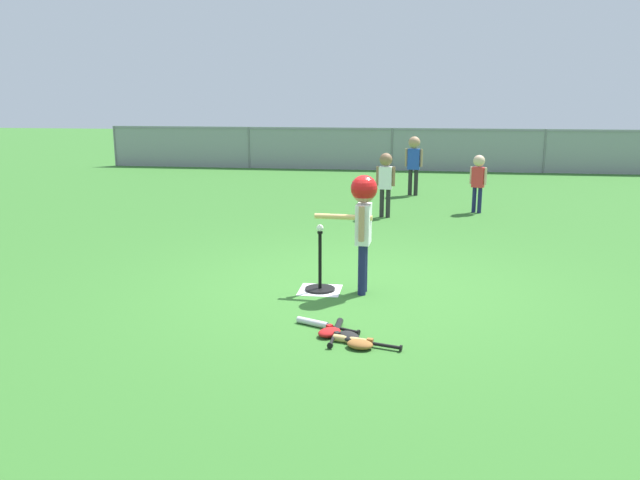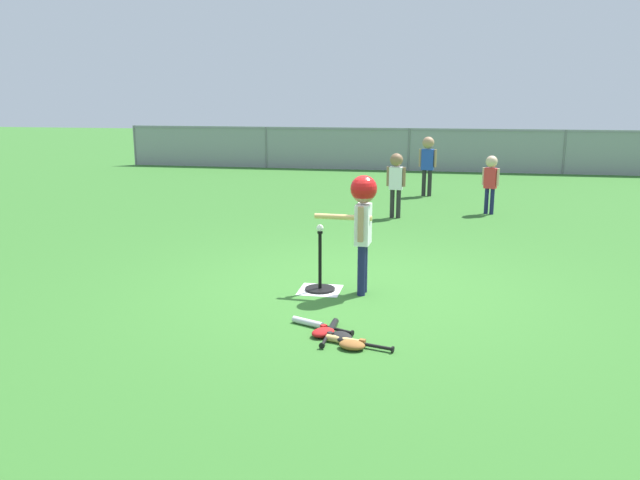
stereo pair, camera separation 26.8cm
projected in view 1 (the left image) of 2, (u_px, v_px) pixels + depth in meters
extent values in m
plane|color=#336B28|center=(354.00, 289.00, 6.78)|extent=(60.00, 60.00, 0.00)
cube|color=white|center=(320.00, 290.00, 6.72)|extent=(0.44, 0.44, 0.01)
cylinder|color=black|center=(320.00, 289.00, 6.71)|extent=(0.32, 0.32, 0.03)
cylinder|color=black|center=(320.00, 260.00, 6.64)|extent=(0.04, 0.04, 0.62)
cylinder|color=black|center=(320.00, 232.00, 6.57)|extent=(0.06, 0.06, 0.02)
sphere|color=white|center=(320.00, 228.00, 6.56)|extent=(0.07, 0.07, 0.07)
cylinder|color=#191E4C|center=(362.00, 270.00, 6.51)|extent=(0.08, 0.08, 0.53)
cylinder|color=#191E4C|center=(364.00, 267.00, 6.62)|extent=(0.08, 0.08, 0.53)
cube|color=white|center=(363.00, 224.00, 6.46)|extent=(0.16, 0.25, 0.41)
cylinder|color=tan|center=(361.00, 224.00, 6.31)|extent=(0.06, 0.06, 0.36)
cylinder|color=tan|center=(365.00, 218.00, 6.59)|extent=(0.06, 0.06, 0.36)
sphere|color=tan|center=(364.00, 191.00, 6.38)|extent=(0.24, 0.24, 0.24)
sphere|color=red|center=(364.00, 188.00, 6.38)|extent=(0.27, 0.27, 0.27)
cylinder|color=#DBB266|center=(343.00, 217.00, 6.49)|extent=(0.60, 0.09, 0.06)
cylinder|color=#191E4C|center=(480.00, 200.00, 11.04)|extent=(0.07, 0.07, 0.45)
cylinder|color=#191E4C|center=(474.00, 200.00, 11.09)|extent=(0.07, 0.07, 0.45)
cube|color=red|center=(478.00, 177.00, 10.97)|extent=(0.23, 0.19, 0.35)
cylinder|color=beige|center=(485.00, 176.00, 10.90)|extent=(0.05, 0.05, 0.30)
cylinder|color=beige|center=(471.00, 175.00, 11.03)|extent=(0.05, 0.05, 0.30)
sphere|color=beige|center=(479.00, 161.00, 10.91)|extent=(0.20, 0.20, 0.20)
cylinder|color=#262626|center=(416.00, 182.00, 12.95)|extent=(0.08, 0.08, 0.54)
cylinder|color=#262626|center=(410.00, 182.00, 12.99)|extent=(0.08, 0.08, 0.54)
cube|color=#2347B7|center=(414.00, 159.00, 12.86)|extent=(0.26, 0.18, 0.42)
cylinder|color=tan|center=(421.00, 158.00, 12.82)|extent=(0.06, 0.06, 0.36)
cylinder|color=tan|center=(407.00, 157.00, 12.90)|extent=(0.06, 0.06, 0.36)
sphere|color=tan|center=(414.00, 142.00, 12.79)|extent=(0.24, 0.24, 0.24)
cylinder|color=#262626|center=(388.00, 203.00, 10.63)|extent=(0.08, 0.08, 0.48)
cylinder|color=#262626|center=(382.00, 203.00, 10.66)|extent=(0.08, 0.08, 0.48)
cube|color=white|center=(386.00, 178.00, 10.55)|extent=(0.23, 0.15, 0.38)
cylinder|color=#8C6647|center=(394.00, 177.00, 10.51)|extent=(0.05, 0.05, 0.32)
cylinder|color=#8C6647|center=(378.00, 176.00, 10.58)|extent=(0.05, 0.05, 0.32)
sphere|color=#8C6647|center=(386.00, 160.00, 10.48)|extent=(0.22, 0.22, 0.22)
cylinder|color=silver|center=(312.00, 322.00, 5.68)|extent=(0.31, 0.18, 0.06)
cylinder|color=black|center=(343.00, 329.00, 5.52)|extent=(0.30, 0.15, 0.03)
cylinder|color=black|center=(358.00, 333.00, 5.44)|extent=(0.03, 0.05, 0.05)
cylinder|color=#DBB266|center=(350.00, 340.00, 5.28)|extent=(0.30, 0.13, 0.06)
cylinder|color=black|center=(384.00, 345.00, 5.17)|extent=(0.29, 0.10, 0.03)
cylinder|color=black|center=(401.00, 348.00, 5.11)|extent=(0.03, 0.05, 0.05)
cylinder|color=black|center=(338.00, 327.00, 5.58)|extent=(0.07, 0.29, 0.06)
cylinder|color=black|center=(333.00, 339.00, 5.30)|extent=(0.04, 0.29, 0.03)
cylinder|color=black|center=(330.00, 346.00, 5.16)|extent=(0.05, 0.02, 0.05)
ellipsoid|color=brown|center=(360.00, 344.00, 5.17)|extent=(0.25, 0.20, 0.07)
cube|color=brown|center=(370.00, 342.00, 5.22)|extent=(0.06, 0.05, 0.06)
ellipsoid|color=#B21919|center=(329.00, 332.00, 5.44)|extent=(0.26, 0.27, 0.07)
cube|color=#B21919|center=(330.00, 328.00, 5.53)|extent=(0.06, 0.06, 0.06)
ellipsoid|color=black|center=(349.00, 336.00, 5.34)|extent=(0.26, 0.27, 0.07)
cube|color=black|center=(337.00, 336.00, 5.36)|extent=(0.06, 0.06, 0.06)
cylinder|color=slate|center=(115.00, 146.00, 18.30)|extent=(0.06, 0.06, 1.15)
cylinder|color=slate|center=(249.00, 148.00, 17.73)|extent=(0.06, 0.06, 1.15)
cylinder|color=slate|center=(392.00, 149.00, 17.16)|extent=(0.06, 0.06, 1.15)
cylinder|color=slate|center=(544.00, 151.00, 16.60)|extent=(0.06, 0.06, 1.15)
cube|color=gray|center=(392.00, 130.00, 17.05)|extent=(16.00, 0.03, 0.03)
cube|color=gray|center=(392.00, 149.00, 17.16)|extent=(16.00, 0.01, 1.15)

